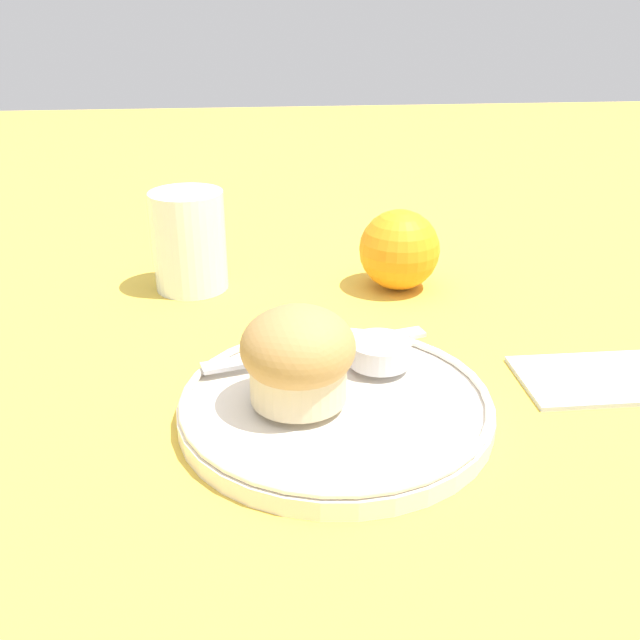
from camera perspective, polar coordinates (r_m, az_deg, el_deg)
ground_plane at (r=0.54m, az=3.07°, el=-7.30°), size 3.00×3.00×0.00m
plate at (r=0.52m, az=1.25°, el=-6.84°), size 0.23×0.23×0.02m
muffin at (r=0.50m, az=-1.77°, el=-2.91°), size 0.08×0.08×0.07m
cream_ramekin at (r=0.56m, az=4.78°, el=-2.46°), size 0.05×0.05×0.02m
berry_pair at (r=0.56m, az=-0.13°, el=-2.27°), size 0.03×0.01×0.01m
butter_knife at (r=0.57m, az=-0.18°, el=-2.35°), size 0.19×0.06×0.00m
orange_fruit at (r=0.74m, az=6.36°, el=5.61°), size 0.08×0.08×0.08m
juice_glass at (r=0.74m, az=-10.42°, el=6.25°), size 0.07×0.07×0.10m
folded_napkin at (r=0.62m, az=22.31°, el=-4.15°), size 0.15×0.08×0.01m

